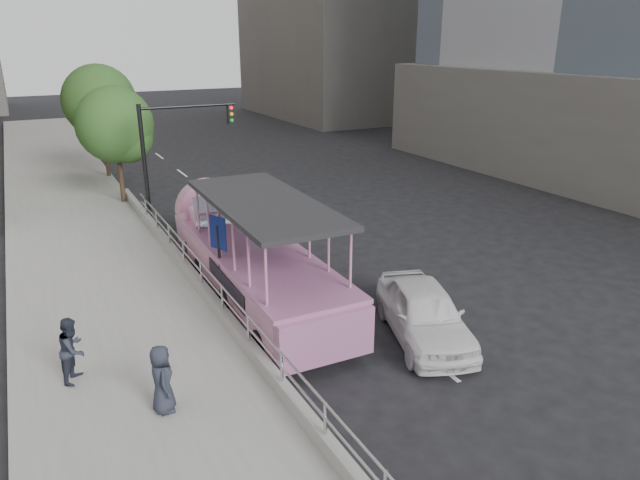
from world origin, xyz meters
TOP-DOWN VIEW (x-y plane):
  - ground at (0.00, 0.00)m, footprint 160.00×160.00m
  - sidewalk at (-5.75, 10.00)m, footprint 5.50×80.00m
  - kerb_wall at (-3.12, 2.00)m, footprint 0.24×30.00m
  - guardrail at (-3.12, 2.00)m, footprint 0.07×22.00m
  - duck_boat at (-1.58, 3.87)m, footprint 2.81×10.45m
  - car at (1.54, -0.96)m, footprint 3.17×4.82m
  - pedestrian_mid at (-7.06, 0.78)m, footprint 0.88×0.95m
  - pedestrian_far at (-5.54, -1.34)m, footprint 0.55×0.78m
  - parking_sign at (-2.82, 3.00)m, footprint 0.28×0.63m
  - traffic_signal at (-1.70, 12.50)m, footprint 4.20×0.32m
  - street_tree_near at (-3.30, 15.93)m, footprint 3.52×3.52m
  - street_tree_far at (-3.10, 21.93)m, footprint 3.97×3.97m

SIDE VIEW (x-z plane):
  - ground at x=0.00m, z-range 0.00..0.00m
  - sidewalk at x=-5.75m, z-range 0.00..0.30m
  - kerb_wall at x=-3.12m, z-range 0.30..0.66m
  - car at x=1.54m, z-range 0.00..1.53m
  - pedestrian_far at x=-5.54m, z-range 0.30..1.82m
  - pedestrian_mid at x=-7.06m, z-range 0.30..1.86m
  - guardrail at x=-3.12m, z-range 0.79..1.50m
  - duck_boat at x=-1.58m, z-range -0.44..3.01m
  - parking_sign at x=-2.82m, z-range 0.36..3.37m
  - traffic_signal at x=-1.70m, z-range 0.90..6.10m
  - street_tree_near at x=-3.30m, z-range 0.96..6.68m
  - street_tree_far at x=-3.10m, z-range 1.08..7.53m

